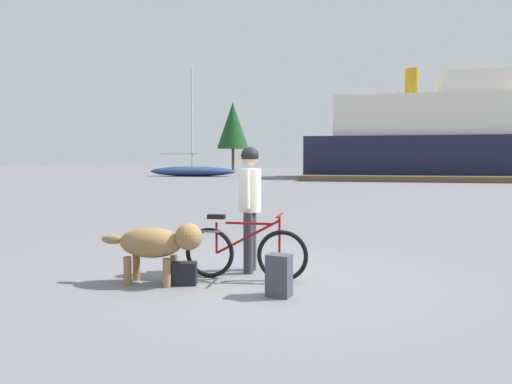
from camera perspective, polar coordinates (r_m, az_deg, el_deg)
The scene contains 12 objects.
ground_plane at distance 6.50m, azimuth 1.54°, elevation -10.46°, with size 160.00×160.00×0.00m, color slate.
bicycle at distance 6.37m, azimuth -1.43°, elevation -7.29°, with size 1.70×0.44×0.90m.
person_cyclist at distance 6.70m, azimuth -0.74°, elevation -0.47°, with size 0.32×0.53×1.80m.
dog at distance 6.25m, azimuth -11.91°, elevation -6.10°, with size 1.40×0.46×0.81m.
backpack at distance 5.64m, azimuth 2.82°, elevation -10.09°, with size 0.28×0.20×0.50m, color #3F3F4C.
handbag_pannier at distance 6.23m, azimuth -8.72°, elevation -9.76°, with size 0.32×0.18×0.29m, color black.
dock_pier at distance 35.07m, azimuth 18.57°, elevation 1.54°, with size 15.97×2.96×0.40m, color brown.
ferry_boat at distance 41.52m, azimuth 22.09°, elevation 5.93°, with size 22.29×8.30×8.97m.
sailboat_moored at distance 43.42m, azimuth -7.75°, elevation 2.57°, with size 8.14×2.28×9.89m.
pine_tree_far_left at distance 62.36m, azimuth -2.83°, elevation 8.08°, with size 4.25×4.25×9.01m.
pine_tree_center at distance 59.37m, azimuth 15.08°, elevation 8.22°, with size 3.09×3.09×9.26m.
pine_tree_far_right at distance 59.70m, azimuth 16.95°, elevation 8.48°, with size 3.44×3.44×9.64m.
Camera 1 is at (1.10, -6.19, 1.63)m, focal length 32.91 mm.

